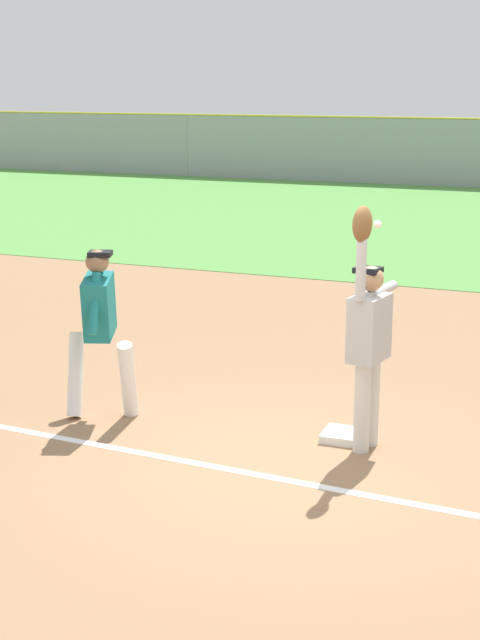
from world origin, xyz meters
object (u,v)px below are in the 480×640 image
Objects in this scene: first_base at (343,436)px; baseball at (377,224)px; fielder at (368,332)px; parked_car_tan at (364,153)px; runner at (100,322)px.

baseball reaches higher than first_base.
first_base is at bearing -20.39° from fielder.
baseball is (0.26, -0.02, 2.04)m from first_base.
fielder reaches higher than parked_car_tan.
runner is 2.92m from baseball.
runner is (-2.43, -0.31, 0.96)m from first_base.
runner is 27.66m from parked_car_tan.
runner is at bearing -173.76° from baseball.
runner is at bearing -83.55° from parked_car_tan.
first_base is 5.14× the size of baseball.
parked_car_tan reaches higher than first_base.
fielder is 0.51× the size of parked_car_tan.
first_base is 27.87m from parked_car_tan.
baseball is at bearing -89.70° from fielder.
first_base is 2.05m from baseball.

